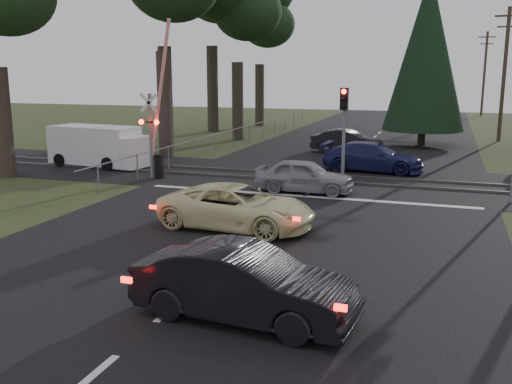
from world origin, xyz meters
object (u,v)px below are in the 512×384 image
at_px(utility_pole_far, 484,72).
at_px(silver_car, 304,176).
at_px(traffic_signal_center, 344,120).
at_px(dark_car_far, 347,141).
at_px(blue_sedan, 373,157).
at_px(crossing_signal, 155,133).
at_px(utility_pole_mid, 504,72).
at_px(white_van, 101,146).
at_px(dark_hatchback, 244,285).
at_px(cream_coupe, 237,207).

height_order(utility_pole_far, silver_car, utility_pole_far).
height_order(traffic_signal_center, dark_car_far, traffic_signal_center).
bearing_deg(blue_sedan, traffic_signal_center, 174.44).
xyz_separation_m(crossing_signal, silver_car, (7.07, -0.87, -1.39)).
bearing_deg(traffic_signal_center, silver_car, -124.20).
relative_size(utility_pole_mid, dark_car_far, 2.14).
height_order(dark_car_far, white_van, white_van).
bearing_deg(white_van, utility_pole_far, 71.05).
distance_m(crossing_signal, white_van, 4.87).
relative_size(traffic_signal_center, blue_sedan, 0.85).
distance_m(traffic_signal_center, blue_sedan, 4.66).
bearing_deg(white_van, dark_hatchback, -42.85).
xyz_separation_m(utility_pole_far, blue_sedan, (-6.75, -40.23, -4.02)).
bearing_deg(dark_car_far, white_van, 132.14).
xyz_separation_m(cream_coupe, dark_hatchback, (2.45, -6.15, 0.05)).
relative_size(dark_hatchback, blue_sedan, 0.91).
xyz_separation_m(dark_hatchback, dark_car_far, (-2.09, 23.92, -0.03)).
bearing_deg(traffic_signal_center, utility_pole_far, 80.40).
distance_m(utility_pole_far, silver_car, 47.08).
relative_size(dark_hatchback, silver_car, 1.12).
bearing_deg(dark_hatchback, silver_car, 13.42).
bearing_deg(crossing_signal, blue_sedan, 28.91).
bearing_deg(blue_sedan, dark_car_far, 25.46).
distance_m(cream_coupe, dark_hatchback, 6.62).
xyz_separation_m(blue_sedan, white_van, (-13.30, -2.88, 0.33)).
distance_m(silver_car, dark_car_far, 11.89).
distance_m(traffic_signal_center, utility_pole_far, 44.99).
bearing_deg(utility_pole_mid, blue_sedan, -113.90).
bearing_deg(white_van, crossing_signal, -20.22).
relative_size(utility_pole_far, dark_car_far, 2.14).
xyz_separation_m(traffic_signal_center, dark_hatchback, (0.57, -13.80, -2.08)).
xyz_separation_m(utility_pole_mid, cream_coupe, (-9.38, -26.96, -4.05)).
height_order(traffic_signal_center, silver_car, traffic_signal_center).
bearing_deg(utility_pole_far, cream_coupe, -100.23).
bearing_deg(utility_pole_mid, dark_car_far, -134.43).
height_order(utility_pole_far, dark_hatchback, utility_pole_far).
bearing_deg(dark_car_far, cream_coupe, -177.95).
xyz_separation_m(cream_coupe, white_van, (-10.67, 8.85, 0.36)).
bearing_deg(white_van, blue_sedan, 18.22).
distance_m(dark_hatchback, white_van, 19.94).
relative_size(cream_coupe, blue_sedan, 1.00).
distance_m(utility_pole_far, dark_hatchback, 58.67).
height_order(cream_coupe, white_van, white_van).
bearing_deg(white_van, utility_pole_mid, 48.09).
bearing_deg(silver_car, crossing_signal, 82.03).
distance_m(crossing_signal, utility_pole_far, 47.96).
xyz_separation_m(traffic_signal_center, silver_car, (-1.20, -1.77, -2.14)).
distance_m(silver_car, white_van, 11.74).
bearing_deg(silver_car, blue_sedan, -19.35).
distance_m(crossing_signal, traffic_signal_center, 8.36).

